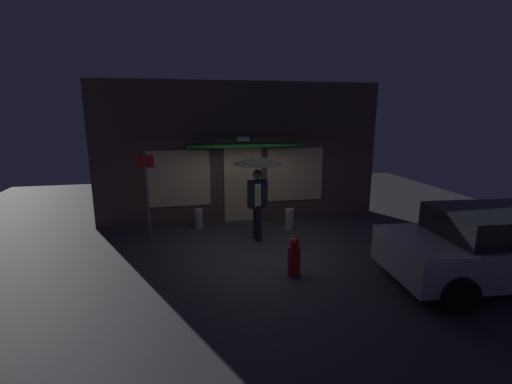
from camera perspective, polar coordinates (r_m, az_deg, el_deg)
ground_plane at (r=8.83m, az=0.39°, el=-8.64°), size 18.00×18.00×0.00m
building_facade at (r=10.58m, az=-2.31°, el=6.19°), size 8.35×1.00×4.06m
person_with_umbrella at (r=8.81m, az=0.23°, el=3.21°), size 1.22×1.22×2.17m
parked_car at (r=8.19m, az=34.20°, el=-7.13°), size 4.29×2.30×1.46m
street_sign_post at (r=9.20m, az=-16.94°, el=0.16°), size 0.40×0.07×2.29m
sidewalk_bollard at (r=10.03m, az=5.34°, el=-4.31°), size 0.25×0.25×0.57m
sidewalk_bollard_2 at (r=10.16m, az=-9.12°, el=-4.23°), size 0.23×0.23×0.56m
fire_hydrant at (r=7.31m, az=6.10°, el=-10.36°), size 0.26×0.26×0.78m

